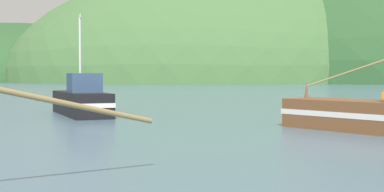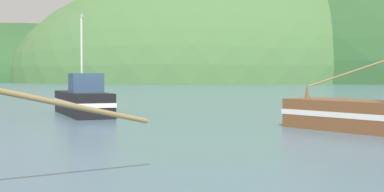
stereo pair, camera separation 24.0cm
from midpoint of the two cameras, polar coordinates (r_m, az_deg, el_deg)
hill_mid_right at (r=176.61m, az=2.24°, el=1.46°), size 125.64×100.51×67.06m
hill_far_center at (r=231.66m, az=-3.16°, el=1.63°), size 156.85×125.48×41.25m
hill_far_left at (r=236.47m, az=-17.19°, el=1.55°), size 181.56×145.24×44.48m
fishing_boat_black at (r=32.70m, az=-10.87°, el=-0.49°), size 4.55×8.08×5.81m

